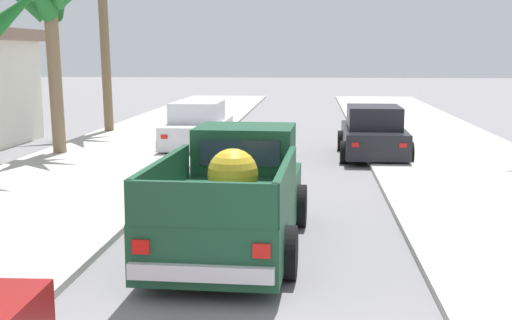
{
  "coord_description": "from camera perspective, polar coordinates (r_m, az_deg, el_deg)",
  "views": [
    {
      "loc": [
        0.83,
        -5.24,
        3.11
      ],
      "look_at": [
        -0.17,
        6.78,
        1.2
      ],
      "focal_mm": 47.91,
      "sensor_mm": 36.0,
      "label": 1
    }
  ],
  "objects": [
    {
      "name": "curb_left",
      "position": [
        18.11,
        -10.16,
        -0.88
      ],
      "size": [
        0.16,
        60.0,
        0.1
      ],
      "primitive_type": "cube",
      "color": "silver",
      "rests_on": "ground"
    },
    {
      "name": "sidewalk_left",
      "position": [
        18.43,
        -13.6,
        -0.78
      ],
      "size": [
        5.09,
        60.0,
        0.12
      ],
      "primitive_type": "cube",
      "color": "#B2AFA8",
      "rests_on": "ground"
    },
    {
      "name": "sidewalk_right",
      "position": [
        17.98,
        17.92,
        -1.21
      ],
      "size": [
        5.09,
        60.0,
        0.12
      ],
      "primitive_type": "cube",
      "color": "#B2AFA8",
      "rests_on": "ground"
    },
    {
      "name": "palm_tree_left_mid",
      "position": [
        21.11,
        -16.65,
        12.44
      ],
      "size": [
        3.64,
        3.93,
        5.56
      ],
      "color": "#846B4C",
      "rests_on": "ground"
    },
    {
      "name": "car_left_near",
      "position": [
        22.19,
        -4.88,
        2.76
      ],
      "size": [
        2.06,
        4.28,
        1.54
      ],
      "color": "silver",
      "rests_on": "ground"
    },
    {
      "name": "pickup_truck",
      "position": [
        11.04,
        -1.8,
        -3.12
      ],
      "size": [
        2.34,
        5.27,
        1.8
      ],
      "color": "#19472D",
      "rests_on": "ground"
    },
    {
      "name": "curb_right",
      "position": [
        17.76,
        14.32,
        -1.21
      ],
      "size": [
        0.16,
        60.0,
        0.1
      ],
      "primitive_type": "cube",
      "color": "silver",
      "rests_on": "ground"
    },
    {
      "name": "car_left_mid",
      "position": [
        20.66,
        9.77,
        2.2
      ],
      "size": [
        2.06,
        4.27,
        1.54
      ],
      "color": "black",
      "rests_on": "ground"
    }
  ]
}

